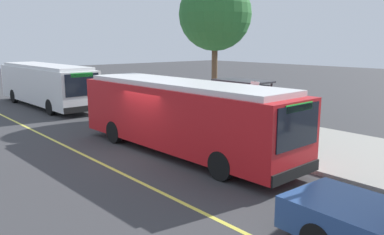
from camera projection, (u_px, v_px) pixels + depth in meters
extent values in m
plane|color=#38383A|center=(149.00, 152.00, 16.18)|extent=(120.00, 120.00, 0.00)
cube|color=gray|center=(246.00, 130.00, 20.00)|extent=(44.00, 6.40, 0.15)
cube|color=#E0D64C|center=(100.00, 163.00, 14.78)|extent=(36.00, 0.14, 0.01)
cube|color=red|center=(181.00, 116.00, 15.86)|extent=(10.96, 2.86, 2.40)
cube|color=silver|center=(181.00, 84.00, 15.61)|extent=(10.08, 2.58, 0.20)
cube|color=black|center=(298.00, 127.00, 11.80)|extent=(0.10, 2.17, 1.34)
cube|color=black|center=(204.00, 105.00, 16.65)|extent=(9.58, 0.32, 1.06)
cube|color=white|center=(204.00, 134.00, 16.90)|extent=(10.34, 0.33, 0.28)
cube|color=#26D83F|center=(300.00, 107.00, 11.69)|extent=(0.07, 1.40, 0.24)
cube|color=black|center=(296.00, 173.00, 12.07)|extent=(0.15, 2.50, 0.36)
cylinder|color=black|center=(265.00, 153.00, 14.36)|extent=(1.01, 0.31, 1.00)
cylinder|color=black|center=(221.00, 166.00, 12.84)|extent=(1.01, 0.31, 1.00)
cylinder|color=black|center=(155.00, 125.00, 19.20)|extent=(1.01, 0.31, 1.00)
cylinder|color=black|center=(114.00, 132.00, 17.67)|extent=(1.01, 0.31, 1.00)
cube|color=white|center=(46.00, 85.00, 27.54)|extent=(11.27, 2.80, 2.40)
cube|color=silver|center=(45.00, 66.00, 27.29)|extent=(10.37, 2.53, 0.20)
cube|color=black|center=(82.00, 85.00, 23.34)|extent=(0.09, 2.17, 1.34)
cube|color=black|center=(63.00, 79.00, 28.33)|extent=(9.87, 0.26, 1.06)
cube|color=#197259|center=(64.00, 97.00, 28.57)|extent=(10.66, 0.27, 0.28)
cube|color=#26D83F|center=(82.00, 75.00, 23.22)|extent=(0.06, 1.40, 0.24)
cube|color=black|center=(84.00, 109.00, 23.60)|extent=(0.14, 2.50, 0.36)
cylinder|color=black|center=(85.00, 103.00, 25.95)|extent=(1.01, 0.30, 1.00)
cylinder|color=black|center=(51.00, 107.00, 24.43)|extent=(1.01, 0.30, 1.00)
cylinder|color=black|center=(45.00, 93.00, 30.95)|extent=(1.01, 0.30, 1.00)
cylinder|color=black|center=(14.00, 96.00, 29.44)|extent=(1.01, 0.30, 1.00)
cylinder|color=black|center=(361.00, 216.00, 9.38)|extent=(0.77, 0.26, 0.76)
cylinder|color=#333338|center=(271.00, 107.00, 19.18)|extent=(0.10, 0.10, 2.40)
cylinder|color=#333338|center=(253.00, 110.00, 18.35)|extent=(0.10, 0.10, 2.40)
cylinder|color=#333338|center=(232.00, 101.00, 21.12)|extent=(0.10, 0.10, 2.40)
cylinder|color=#333338|center=(215.00, 104.00, 20.29)|extent=(0.10, 0.10, 2.40)
cube|color=#333338|center=(243.00, 81.00, 19.50)|extent=(2.90, 1.60, 0.08)
cube|color=#4C606B|center=(251.00, 104.00, 20.15)|extent=(2.47, 0.04, 2.16)
cube|color=navy|center=(224.00, 103.00, 20.71)|extent=(0.06, 1.11, 1.82)
cube|color=brown|center=(247.00, 120.00, 19.82)|extent=(1.60, 0.44, 0.06)
cube|color=brown|center=(250.00, 114.00, 19.92)|extent=(1.60, 0.05, 0.44)
cube|color=#333338|center=(236.00, 122.00, 20.40)|extent=(0.08, 0.40, 0.45)
cube|color=#333338|center=(258.00, 127.00, 19.32)|extent=(0.08, 0.40, 0.45)
cylinder|color=#333338|center=(254.00, 115.00, 16.04)|extent=(0.07, 0.07, 2.80)
cube|color=white|center=(255.00, 88.00, 15.82)|extent=(0.44, 0.03, 0.56)
cube|color=red|center=(255.00, 88.00, 15.81)|extent=(0.40, 0.01, 0.16)
cylinder|color=#282D47|center=(273.00, 132.00, 17.35)|extent=(0.14, 0.14, 0.85)
cylinder|color=#282D47|center=(270.00, 132.00, 17.23)|extent=(0.14, 0.14, 0.85)
cube|color=#338C4C|center=(272.00, 116.00, 17.15)|extent=(0.24, 0.40, 0.62)
sphere|color=tan|center=(272.00, 106.00, 17.07)|extent=(0.22, 0.22, 0.22)
cylinder|color=brown|center=(214.00, 77.00, 24.43)|extent=(0.36, 0.36, 4.35)
sphere|color=#28662D|center=(215.00, 14.00, 23.70)|extent=(4.43, 4.43, 4.43)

